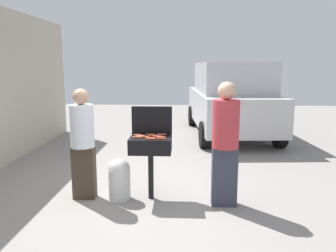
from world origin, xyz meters
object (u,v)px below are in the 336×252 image
(hot_dog_5, at_px, (151,138))
(propane_tank, at_px, (119,178))
(hot_dog_10, at_px, (141,136))
(hot_dog_7, at_px, (138,135))
(hot_dog_9, at_px, (150,135))
(hot_dog_2, at_px, (137,137))
(hot_dog_11, at_px, (161,137))
(parked_minivan, at_px, (230,99))
(hot_dog_4, at_px, (161,139))
(hot_dog_6, at_px, (152,136))
(person_right, at_px, (225,140))
(person_left, at_px, (83,140))
(hot_dog_1, at_px, (151,139))
(hot_dog_8, at_px, (157,136))
(hot_dog_0, at_px, (145,137))
(bbq_grill, at_px, (151,147))
(hot_dog_3, at_px, (162,135))

(hot_dog_5, bearing_deg, propane_tank, 173.81)
(hot_dog_5, xyz_separation_m, hot_dog_10, (-0.16, 0.12, 0.00))
(hot_dog_7, distance_m, hot_dog_9, 0.18)
(hot_dog_2, distance_m, hot_dog_11, 0.34)
(hot_dog_9, xyz_separation_m, parked_minivan, (1.79, 4.54, 0.09))
(hot_dog_4, xyz_separation_m, hot_dog_7, (-0.36, 0.23, 0.00))
(hot_dog_10, height_order, propane_tank, hot_dog_10)
(hot_dog_7, height_order, propane_tank, hot_dog_7)
(hot_dog_5, xyz_separation_m, propane_tank, (-0.47, 0.05, -0.62))
(hot_dog_9, bearing_deg, propane_tank, -157.03)
(hot_dog_6, relative_size, person_right, 0.08)
(propane_tank, bearing_deg, hot_dog_9, 22.97)
(hot_dog_11, distance_m, person_left, 1.13)
(hot_dog_4, relative_size, hot_dog_5, 1.00)
(parked_minivan, bearing_deg, hot_dog_9, 64.43)
(hot_dog_10, distance_m, person_left, 0.84)
(hot_dog_10, xyz_separation_m, person_right, (1.19, -0.21, 0.00))
(hot_dog_1, relative_size, hot_dog_8, 1.00)
(hot_dog_9, relative_size, hot_dog_11, 1.00)
(hot_dog_7, xyz_separation_m, person_left, (-0.79, -0.12, -0.06))
(hot_dog_9, distance_m, hot_dog_10, 0.17)
(hot_dog_6, relative_size, hot_dog_8, 1.00)
(hot_dog_7, relative_size, hot_dog_9, 1.00)
(hot_dog_8, bearing_deg, person_right, -11.45)
(propane_tank, bearing_deg, parked_minivan, 64.79)
(hot_dog_6, relative_size, hot_dog_10, 1.00)
(propane_tank, distance_m, parked_minivan, 5.27)
(hot_dog_0, xyz_separation_m, hot_dog_10, (-0.07, 0.05, 0.00))
(bbq_grill, xyz_separation_m, hot_dog_8, (0.10, 0.00, 0.16))
(hot_dog_5, relative_size, person_right, 0.08)
(hot_dog_0, relative_size, hot_dog_9, 1.00)
(bbq_grill, height_order, hot_dog_5, hot_dog_5)
(hot_dog_7, relative_size, hot_dog_8, 1.00)
(hot_dog_7, bearing_deg, hot_dog_5, -43.18)
(hot_dog_5, xyz_separation_m, hot_dog_7, (-0.21, 0.19, 0.00))
(hot_dog_0, distance_m, hot_dog_5, 0.12)
(bbq_grill, xyz_separation_m, person_left, (-0.98, -0.03, 0.10))
(hot_dog_5, relative_size, parked_minivan, 0.03)
(hot_dog_0, height_order, propane_tank, hot_dog_0)
(hot_dog_7, relative_size, person_left, 0.08)
(hot_dog_11, height_order, person_right, person_right)
(hot_dog_3, xyz_separation_m, propane_tank, (-0.61, -0.20, -0.62))
(hot_dog_6, bearing_deg, bbq_grill, -112.02)
(hot_dog_3, relative_size, propane_tank, 0.21)
(hot_dog_0, bearing_deg, hot_dog_4, -25.70)
(bbq_grill, height_order, hot_dog_4, hot_dog_4)
(parked_minivan, bearing_deg, hot_dog_10, 63.54)
(bbq_grill, height_order, propane_tank, bbq_grill)
(hot_dog_2, height_order, hot_dog_4, same)
(hot_dog_4, bearing_deg, hot_dog_7, 146.58)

